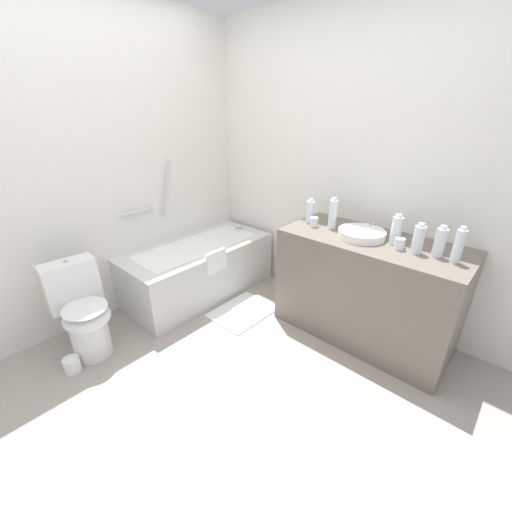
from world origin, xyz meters
The scene contains 18 objects.
ground_plane centered at (0.00, 0.00, 0.00)m, with size 4.16×4.16×0.00m, color #9E9389.
wall_back_tiled centered at (0.00, 1.42, 1.24)m, with size 3.56×0.10×2.49m, color silver.
wall_right_mirror centered at (1.63, 0.00, 1.24)m, with size 0.10×3.14×2.49m, color silver.
bathtub centered at (0.81, 1.05, 0.27)m, with size 1.45×0.66×1.27m.
toilet centered at (-0.32, 0.97, 0.35)m, with size 0.38×0.51×0.72m.
vanity_counter centered at (1.27, -0.45, 0.42)m, with size 0.61×1.32×0.83m, color #6B6056.
sink_basin centered at (1.25, -0.36, 0.86)m, with size 0.34×0.34×0.06m, color white.
sink_faucet centered at (1.45, -0.36, 0.86)m, with size 0.11×0.15×0.07m.
water_bottle_0 centered at (1.28, -0.10, 0.95)m, with size 0.06×0.06×0.25m.
water_bottle_1 centered at (1.28, 0.11, 0.93)m, with size 0.07×0.07×0.20m.
water_bottle_2 centered at (1.26, -0.87, 0.93)m, with size 0.07×0.07×0.21m.
water_bottle_3 centered at (1.23, -0.76, 0.93)m, with size 0.07×0.07×0.21m.
water_bottle_4 centered at (1.24, -0.98, 0.94)m, with size 0.06×0.06×0.24m.
water_bottle_5 centered at (1.28, -0.59, 0.93)m, with size 0.07×0.07×0.22m.
drinking_glass_0 centered at (1.22, 0.03, 0.87)m, with size 0.07×0.07×0.08m, color white.
drinking_glass_1 centered at (1.21, -0.65, 0.87)m, with size 0.07×0.07×0.08m, color white.
bath_mat centered at (0.82, 0.47, 0.01)m, with size 0.55×0.43×0.01m, color white.
toilet_paper_roll centered at (-0.50, 0.86, 0.05)m, with size 0.11×0.11×0.11m, color white.
Camera 1 is at (-0.92, -1.27, 1.70)m, focal length 22.57 mm.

